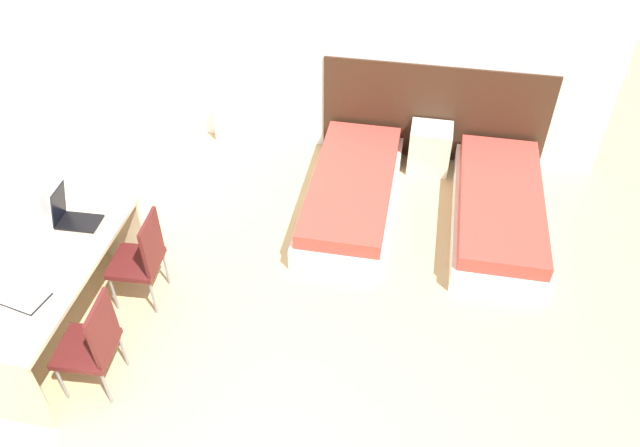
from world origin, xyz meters
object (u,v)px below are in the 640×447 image
at_px(chair_near_laptop, 142,257).
at_px(laptop, 72,216).
at_px(bed_near_door, 499,210).
at_px(chair_near_notebook, 92,343).
at_px(nightstand, 430,148).
at_px(bed_near_window, 352,192).

relative_size(chair_near_laptop, laptop, 2.58).
bearing_deg(bed_near_door, chair_near_notebook, -140.77).
height_order(nightstand, chair_near_laptop, chair_near_laptop).
height_order(bed_near_window, bed_near_door, same).
bearing_deg(chair_near_laptop, nightstand, 43.11).
bearing_deg(chair_near_notebook, bed_near_window, 54.03).
distance_m(bed_near_door, laptop, 3.95).
xyz_separation_m(bed_near_window, chair_near_laptop, (-1.56, -1.57, 0.30)).
distance_m(bed_near_window, bed_near_door, 1.47).
bearing_deg(nightstand, chair_near_laptop, -133.77).
height_order(bed_near_door, chair_near_laptop, chair_near_laptop).
bearing_deg(chair_near_laptop, chair_near_notebook, -93.12).
bearing_deg(chair_near_notebook, nightstand, 51.50).
distance_m(nightstand, chair_near_notebook, 4.03).
relative_size(bed_near_door, nightstand, 3.86).
xyz_separation_m(bed_near_door, laptop, (-3.58, -1.54, 0.65)).
relative_size(bed_near_window, laptop, 5.75).
height_order(nightstand, chair_near_notebook, chair_near_notebook).
height_order(nightstand, laptop, laptop).
bearing_deg(bed_near_window, bed_near_door, 0.00).
bearing_deg(laptop, bed_near_door, 20.97).
distance_m(bed_near_window, nightstand, 1.11).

